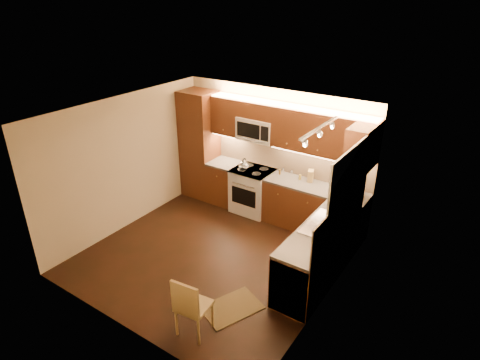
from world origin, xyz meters
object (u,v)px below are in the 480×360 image
Objects in this scene: stove at (253,190)px; kettle at (244,163)px; sink at (325,221)px; knife_block at (311,176)px; microwave at (257,129)px; soap_bottle at (357,205)px; toaster_oven at (352,190)px; dining_chair at (194,304)px.

stove is 0.60m from kettle.
knife_block is (-0.85, 1.31, 0.03)m from sink.
kettle is at bearing -128.51° from microwave.
knife_block is 1.23× the size of soap_bottle.
kettle is 1.06× the size of knife_block.
toaster_oven reaches higher than knife_block.
stove is 5.19× the size of soap_bottle.
toaster_oven is (0.01, 1.15, 0.04)m from sink.
toaster_oven is 0.87m from knife_block.
soap_bottle is at bearing 71.88° from sink.
knife_block reaches higher than soap_bottle.
stove is 1.29m from knife_block.
microwave reaches higher than stove.
stove is 2.33m from soap_bottle.
soap_bottle is (1.09, -0.58, -0.02)m from knife_block.
kettle reaches higher than stove.
knife_block is at bearing 133.51° from soap_bottle.
stove is 1.02× the size of dining_chair.
stove is at bearing 179.56° from toaster_oven.
knife_block is at bearing 9.07° from stove.
sink is 2.17× the size of toaster_oven.
dining_chair is at bearing -108.88° from knife_block.
soap_bottle is (2.24, -0.53, -0.73)m from microwave.
microwave is at bearing 44.60° from kettle.
soap_bottle reaches higher than stove.
kettle is at bearing 172.68° from knife_block.
microwave reaches higher than kettle.
toaster_oven is 0.44× the size of dining_chair.
knife_block is 3.42m from dining_chair.
sink is at bearing 60.29° from dining_chair.
microwave is at bearing 164.17° from knife_block.
toaster_oven reaches higher than soap_bottle.
microwave reaches higher than knife_block.
toaster_oven reaches higher than stove.
knife_block is 0.24× the size of dining_chair.
stove is at bearing 170.81° from knife_block.
microwave is 2.41m from soap_bottle.
kettle is at bearing -156.73° from stove.
toaster_oven reaches higher than sink.
sink reaches higher than stove.
stove is 4.24× the size of knife_block.
toaster_oven reaches higher than dining_chair.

